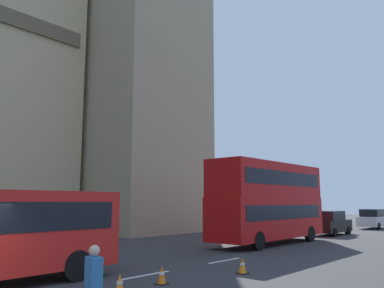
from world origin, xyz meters
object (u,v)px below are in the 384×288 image
Objects in this scene: traffic_cone_middle at (162,275)px; double_decker_bus at (269,199)px; traffic_cone_east at (242,266)px; traffic_cone_west at (120,284)px; pedestrian_near_cones at (93,285)px; sedan_lead at (330,223)px; sedan_trailing at (373,219)px.

double_decker_bus is at bearing 15.55° from traffic_cone_middle.
traffic_cone_west is at bearing 171.80° from traffic_cone_east.
pedestrian_near_cones is at bearing -160.86° from double_decker_bus.
traffic_cone_middle is 0.34× the size of pedestrian_near_cones.
sedan_trailing is (10.11, -0.13, 0.00)m from sedan_lead.
traffic_cone_west is 1.77m from traffic_cone_middle.
sedan_lead is 7.59× the size of traffic_cone_west.
sedan_lead reaches higher than traffic_cone_middle.
traffic_cone_east is (4.96, -0.71, 0.00)m from traffic_cone_west.
traffic_cone_west is (-23.34, -3.52, -0.63)m from sedan_lead.
sedan_trailing is 7.59× the size of traffic_cone_middle.
double_decker_bus is 16.95× the size of traffic_cone_middle.
traffic_cone_west is at bearing -174.21° from sedan_trailing.
traffic_cone_east is at bearing -8.20° from traffic_cone_west.
sedan_trailing is at bearing 8.20° from traffic_cone_east.
pedestrian_near_cones is (-35.83, -5.55, -0.00)m from sedan_trailing.
traffic_cone_west and traffic_cone_middle have the same top height.
pedestrian_near_cones is at bearing -150.89° from traffic_cone_middle.
traffic_cone_west is at bearing -175.16° from traffic_cone_middle.
sedan_lead is (8.98, -0.13, -1.80)m from double_decker_bus.
sedan_lead and sedan_trailing have the same top height.
sedan_trailing is (19.09, -0.26, -1.80)m from double_decker_bus.
double_decker_bus is at bearing 179.22° from sedan_trailing.
traffic_cone_middle and traffic_cone_east have the same top height.
sedan_trailing reaches higher than traffic_cone_east.
pedestrian_near_cones is (-4.14, -2.31, 0.63)m from traffic_cone_middle.
double_decker_bus reaches higher than sedan_lead.
traffic_cone_middle is at bearing 164.84° from traffic_cone_east.
sedan_lead is at bearing 12.45° from pedestrian_near_cones.
sedan_lead is 10.11m from sedan_trailing.
sedan_trailing is 33.63m from traffic_cone_west.
sedan_lead is 7.59× the size of traffic_cone_east.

